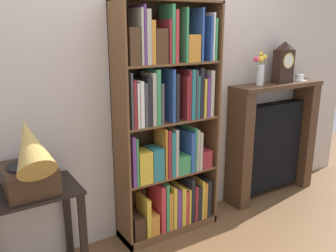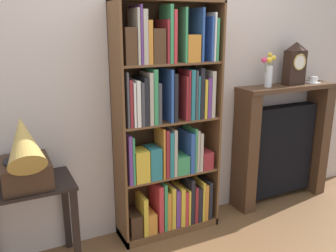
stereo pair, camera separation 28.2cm
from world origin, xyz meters
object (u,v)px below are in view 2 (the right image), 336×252
object	(u,v)px
fireplace_mantel	(281,145)
teacup_with_saucer	(313,80)
flower_vase	(269,70)
side_table_left	(30,207)
gramophone	(25,157)
bookshelf	(168,133)
mantel_clock	(295,63)

from	to	relation	value
fireplace_mantel	teacup_with_saucer	xyz separation A→B (m)	(0.31, -0.02, 0.61)
flower_vase	side_table_left	bearing A→B (deg)	-177.88
side_table_left	flower_vase	bearing A→B (deg)	2.12
side_table_left	gramophone	distance (m)	0.39
flower_vase	teacup_with_saucer	bearing A→B (deg)	-0.26
bookshelf	flower_vase	xyz separation A→B (m)	(1.00, 0.02, 0.44)
teacup_with_saucer	bookshelf	bearing A→B (deg)	-179.42
gramophone	flower_vase	world-z (taller)	flower_vase
fireplace_mantel	mantel_clock	bearing A→B (deg)	-23.85
bookshelf	mantel_clock	bearing A→B (deg)	0.58
gramophone	fireplace_mantel	world-z (taller)	gramophone
fireplace_mantel	bookshelf	bearing A→B (deg)	-178.30
bookshelf	teacup_with_saucer	world-z (taller)	bookshelf
bookshelf	teacup_with_saucer	xyz separation A→B (m)	(1.56, 0.02, 0.32)
teacup_with_saucer	side_table_left	bearing A→B (deg)	-178.39
flower_vase	bookshelf	bearing A→B (deg)	-178.96
bookshelf	side_table_left	bearing A→B (deg)	-176.87
gramophone	mantel_clock	size ratio (longest dim) A/B	1.39
bookshelf	teacup_with_saucer	bearing A→B (deg)	0.58
side_table_left	fireplace_mantel	bearing A→B (deg)	2.36
bookshelf	side_table_left	size ratio (longest dim) A/B	2.81
side_table_left	flower_vase	distance (m)	2.23
gramophone	teacup_with_saucer	world-z (taller)	teacup_with_saucer
bookshelf	fireplace_mantel	bearing A→B (deg)	1.70
side_table_left	mantel_clock	distance (m)	2.53
bookshelf	flower_vase	bearing A→B (deg)	1.04
gramophone	flower_vase	bearing A→B (deg)	3.96
bookshelf	fireplace_mantel	world-z (taller)	bookshelf
gramophone	teacup_with_saucer	distance (m)	2.65
mantel_clock	teacup_with_saucer	size ratio (longest dim) A/B	2.76
mantel_clock	teacup_with_saucer	world-z (taller)	mantel_clock
bookshelf	flower_vase	distance (m)	1.10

